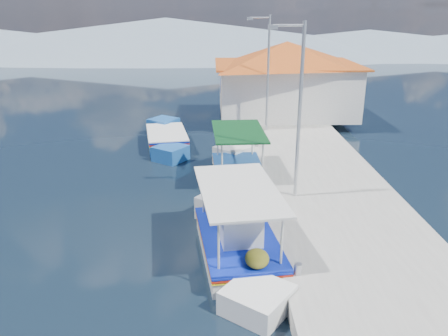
{
  "coord_description": "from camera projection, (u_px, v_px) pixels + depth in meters",
  "views": [
    {
      "loc": [
        1.67,
        -12.8,
        6.96
      ],
      "look_at": [
        2.07,
        2.77,
        1.3
      ],
      "focal_mm": 36.12,
      "sensor_mm": 36.0,
      "label": 1
    }
  ],
  "objects": [
    {
      "name": "lamp_post_far",
      "position": [
        266.0,
        68.0,
        23.49
      ],
      "size": [
        1.21,
        0.14,
        6.0
      ],
      "color": "#A5A8AD",
      "rests_on": "quay"
    },
    {
      "name": "caique_blue_hull",
      "position": [
        167.0,
        140.0,
        23.5
      ],
      "size": [
        2.65,
        6.48,
        1.17
      ],
      "rotation": [
        0.0,
        0.0,
        -0.17
      ],
      "color": "#19509A",
      "rests_on": "ground"
    },
    {
      "name": "ground",
      "position": [
        161.0,
        236.0,
        14.36
      ],
      "size": [
        160.0,
        160.0,
        0.0
      ],
      "primitive_type": "plane",
      "color": "black",
      "rests_on": "ground"
    },
    {
      "name": "lamp_post_near",
      "position": [
        297.0,
        104.0,
        15.04
      ],
      "size": [
        1.21,
        0.14,
        6.0
      ],
      "color": "#A5A8AD",
      "rests_on": "quay"
    },
    {
      "name": "caique_green_canopy",
      "position": [
        238.0,
        173.0,
        18.71
      ],
      "size": [
        2.15,
        6.6,
        2.47
      ],
      "rotation": [
        0.0,
        0.0,
        -0.04
      ],
      "color": "silver",
      "rests_on": "ground"
    },
    {
      "name": "quay",
      "position": [
        308.0,
        165.0,
        20.06
      ],
      "size": [
        5.0,
        44.0,
        0.5
      ],
      "primitive_type": "cube",
      "color": "#A7A59C",
      "rests_on": "ground"
    },
    {
      "name": "bollards",
      "position": [
        263.0,
        162.0,
        19.17
      ],
      "size": [
        0.2,
        17.2,
        0.3
      ],
      "color": "#A5A8AD",
      "rests_on": "quay"
    },
    {
      "name": "mountain_ridge",
      "position": [
        245.0,
        40.0,
        66.44
      ],
      "size": [
        171.4,
        96.0,
        5.5
      ],
      "color": "slate",
      "rests_on": "ground"
    },
    {
      "name": "main_caique",
      "position": [
        238.0,
        241.0,
        13.18
      ],
      "size": [
        2.68,
        7.16,
        2.38
      ],
      "rotation": [
        0.0,
        0.0,
        -0.13
      ],
      "color": "silver",
      "rests_on": "ground"
    },
    {
      "name": "harbor_building",
      "position": [
        286.0,
        77.0,
        27.66
      ],
      "size": [
        10.49,
        10.49,
        4.4
      ],
      "color": "white",
      "rests_on": "quay"
    }
  ]
}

